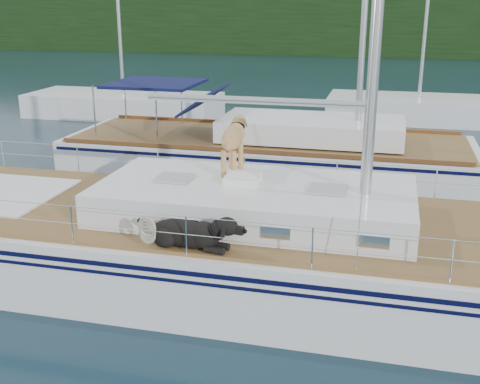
# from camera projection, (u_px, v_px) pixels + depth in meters

# --- Properties ---
(ground) EXTENTS (120.00, 120.00, 0.00)m
(ground) POSITION_uv_depth(u_px,v_px,m) (210.00, 279.00, 10.69)
(ground) COLOR black
(ground) RESTS_ON ground
(tree_line) EXTENTS (90.00, 3.00, 6.00)m
(tree_line) POSITION_uv_depth(u_px,v_px,m) (362.00, 20.00, 51.31)
(tree_line) COLOR black
(tree_line) RESTS_ON ground
(shore_bank) EXTENTS (92.00, 1.00, 1.20)m
(shore_bank) POSITION_uv_depth(u_px,v_px,m) (361.00, 48.00, 53.16)
(shore_bank) COLOR #595147
(shore_bank) RESTS_ON ground
(main_sailboat) EXTENTS (12.00, 3.80, 14.01)m
(main_sailboat) POSITION_uv_depth(u_px,v_px,m) (214.00, 244.00, 10.46)
(main_sailboat) COLOR white
(main_sailboat) RESTS_ON ground
(neighbor_sailboat) EXTENTS (11.00, 3.50, 13.30)m
(neighbor_sailboat) POSITION_uv_depth(u_px,v_px,m) (271.00, 156.00, 16.51)
(neighbor_sailboat) COLOR white
(neighbor_sailboat) RESTS_ON ground
(bg_boat_west) EXTENTS (8.00, 3.00, 11.65)m
(bg_boat_west) POSITION_uv_depth(u_px,v_px,m) (124.00, 106.00, 25.33)
(bg_boat_west) COLOR white
(bg_boat_west) RESTS_ON ground
(bg_boat_center) EXTENTS (7.20, 3.00, 11.65)m
(bg_boat_center) POSITION_uv_depth(u_px,v_px,m) (418.00, 110.00, 24.40)
(bg_boat_center) COLOR white
(bg_boat_center) RESTS_ON ground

